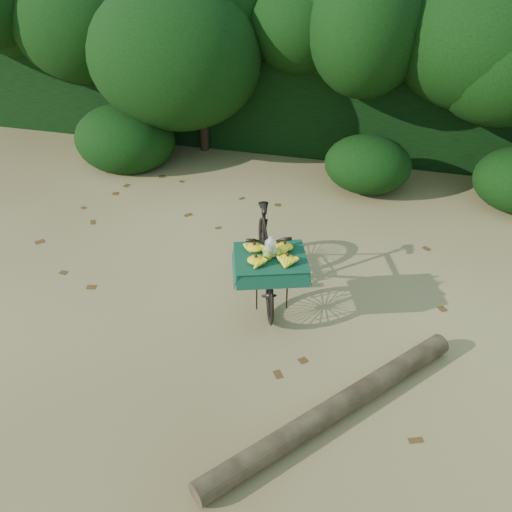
# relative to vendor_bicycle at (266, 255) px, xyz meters

# --- Properties ---
(ground) EXTENTS (80.00, 80.00, 0.00)m
(ground) POSITION_rel_vendor_bicycle_xyz_m (-0.50, -1.07, -0.58)
(ground) COLOR tan
(ground) RESTS_ON ground
(vendor_bicycle) EXTENTS (1.23, 1.99, 1.14)m
(vendor_bicycle) POSITION_rel_vendor_bicycle_xyz_m (0.00, 0.00, 0.00)
(vendor_bicycle) COLOR black
(vendor_bicycle) RESTS_ON ground
(fallen_log) EXTENTS (2.24, 2.60, 0.23)m
(fallen_log) POSITION_rel_vendor_bicycle_xyz_m (1.15, -1.80, -0.46)
(fallen_log) COLOR brown
(fallen_log) RESTS_ON ground
(hedge_backdrop) EXTENTS (26.00, 1.80, 1.80)m
(hedge_backdrop) POSITION_rel_vendor_bicycle_xyz_m (-0.50, 5.23, 0.32)
(hedge_backdrop) COLOR black
(hedge_backdrop) RESTS_ON ground
(tree_row) EXTENTS (14.50, 2.00, 4.00)m
(tree_row) POSITION_rel_vendor_bicycle_xyz_m (-1.15, 4.43, 1.42)
(tree_row) COLOR black
(tree_row) RESTS_ON ground
(bush_clumps) EXTENTS (8.80, 1.70, 0.90)m
(bush_clumps) POSITION_rel_vendor_bicycle_xyz_m (0.00, 3.23, -0.13)
(bush_clumps) COLOR black
(bush_clumps) RESTS_ON ground
(leaf_litter) EXTENTS (7.00, 7.30, 0.01)m
(leaf_litter) POSITION_rel_vendor_bicycle_xyz_m (-0.50, -0.42, -0.57)
(leaf_litter) COLOR #503415
(leaf_litter) RESTS_ON ground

